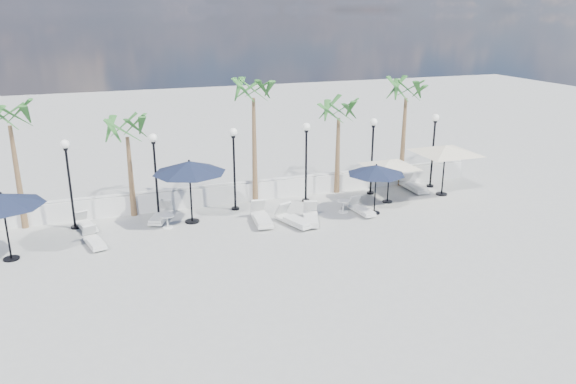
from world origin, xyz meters
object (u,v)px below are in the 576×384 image
object	(u,v)px
lounger_4	(261,217)
parasol_cream_sq_a	(446,146)
lounger_1	(86,225)
parasol_navy_right	(376,170)
lounger_2	(161,215)
lounger_3	(311,217)
lounger_0	(94,241)
parasol_cream_sq_b	(390,160)
lounger_5	(294,219)
lounger_6	(362,209)
parasol_navy_mid	(189,167)
lounger_7	(414,186)
parasol_navy_left	(2,200)

from	to	relation	value
lounger_4	parasol_cream_sq_a	xyz separation A→B (m)	(9.67, 0.74, 2.26)
lounger_1	parasol_navy_right	size ratio (longest dim) A/B	0.65
lounger_2	lounger_3	distance (m)	6.58
lounger_0	lounger_2	bearing A→B (deg)	20.77
lounger_4	parasol_cream_sq_b	size ratio (longest dim) A/B	0.47
lounger_4	parasol_navy_right	distance (m)	5.52
lounger_5	lounger_6	distance (m)	3.40
lounger_0	lounger_1	size ratio (longest dim) A/B	1.03
parasol_navy_mid	lounger_1	bearing A→B (deg)	171.49
lounger_1	lounger_7	world-z (taller)	lounger_7
lounger_2	parasol_navy_mid	xyz separation A→B (m)	(1.25, -0.65, 2.24)
lounger_0	lounger_6	xyz separation A→B (m)	(11.54, -0.23, 0.00)
lounger_2	lounger_5	xyz separation A→B (m)	(5.32, -2.46, 0.02)
lounger_7	parasol_navy_mid	size ratio (longest dim) A/B	0.62
lounger_4	parasol_navy_left	size ratio (longest dim) A/B	0.71
parasol_navy_right	lounger_4	bearing A→B (deg)	173.95
parasol_cream_sq_b	parasol_navy_right	bearing A→B (deg)	-138.49
lounger_0	lounger_1	bearing A→B (deg)	84.44
lounger_0	lounger_3	bearing A→B (deg)	-16.96
lounger_2	parasol_cream_sq_b	size ratio (longest dim) A/B	0.43
lounger_3	lounger_6	distance (m)	2.62
parasol_navy_mid	lounger_0	bearing A→B (deg)	-162.47
lounger_3	parasol_navy_right	world-z (taller)	parasol_navy_right
lounger_1	parasol_cream_sq_b	world-z (taller)	parasol_cream_sq_b
parasol_cream_sq_a	parasol_cream_sq_b	size ratio (longest dim) A/B	1.23
lounger_1	lounger_3	size ratio (longest dim) A/B	0.84
lounger_1	lounger_2	xyz separation A→B (m)	(3.11, 0.00, 0.03)
lounger_5	lounger_7	distance (m)	7.84
lounger_0	lounger_6	distance (m)	11.55
parasol_cream_sq_a	lounger_5	bearing A→B (deg)	-170.59
lounger_4	parasol_cream_sq_a	bearing A→B (deg)	10.19
lounger_7	parasol_navy_mid	world-z (taller)	parasol_navy_mid
lounger_2	parasol_navy_right	world-z (taller)	parasol_navy_right
parasol_navy_right	parasol_cream_sq_b	bearing A→B (deg)	41.51
lounger_5	lounger_7	xyz separation A→B (m)	(7.45, 2.46, -0.01)
lounger_5	lounger_7	size ratio (longest dim) A/B	1.08
lounger_7	lounger_2	bearing A→B (deg)	-179.66
lounger_4	lounger_6	xyz separation A→B (m)	(4.64, -0.38, -0.05)
lounger_1	parasol_navy_mid	xyz separation A→B (m)	(4.37, -0.65, 2.28)
lounger_0	lounger_7	xyz separation A→B (m)	(15.60, 1.95, 0.03)
lounger_0	parasol_navy_left	bearing A→B (deg)	171.92
lounger_2	lounger_3	world-z (taller)	lounger_3
parasol_navy_mid	parasol_navy_right	size ratio (longest dim) A/B	1.21
lounger_2	parasol_navy_right	distance (m)	9.73
lounger_1	parasol_navy_left	distance (m)	4.08
lounger_7	lounger_0	bearing A→B (deg)	-172.56
parasol_navy_right	lounger_7	bearing A→B (deg)	33.83
lounger_6	parasol_cream_sq_b	distance (m)	2.86
parasol_cream_sq_a	parasol_navy_mid	bearing A→B (deg)	178.14
parasol_navy_mid	parasol_cream_sq_b	xyz separation A→B (m)	(9.35, -0.50, -0.38)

